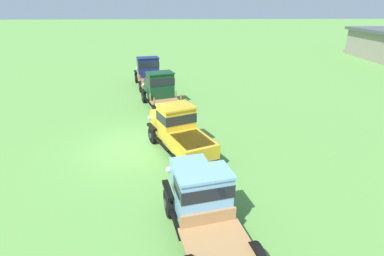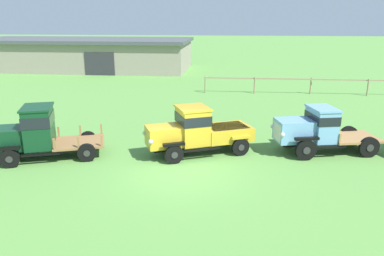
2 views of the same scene
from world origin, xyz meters
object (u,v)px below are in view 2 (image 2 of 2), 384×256
Objects in this scene: farm_shed at (83,54)px; vintage_truck_midrow_center at (197,130)px; vintage_truck_far_side at (316,129)px; vintage_truck_second_in_line at (34,133)px.

vintage_truck_midrow_center is at bearing -59.70° from farm_shed.
vintage_truck_midrow_center reaches higher than vintage_truck_far_side.
vintage_truck_second_in_line is 1.04× the size of vintage_truck_midrow_center.
vintage_truck_midrow_center is 1.00× the size of vintage_truck_far_side.
vintage_truck_second_in_line is at bearing -72.27° from farm_shed.
vintage_truck_far_side is (5.26, 0.70, 0.01)m from vintage_truck_midrow_center.
vintage_truck_far_side is at bearing -51.52° from farm_shed.
farm_shed is at bearing 128.48° from vintage_truck_far_side.
farm_shed reaches higher than vintage_truck_second_in_line.
vintage_truck_second_in_line is 12.32m from vintage_truck_far_side.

